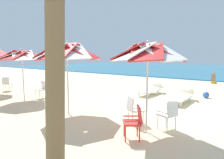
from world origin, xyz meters
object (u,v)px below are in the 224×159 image
(plastic_chair_1, at_px, (134,108))
(plastic_chair_3, at_px, (53,98))
(plastic_chair_2, at_px, (134,120))
(beachgoer_seated, at_px, (214,80))
(beach_umbrella_0, at_px, (148,53))
(sun_lounger_2, at_px, (151,90))
(sun_lounger_1, at_px, (181,97))
(plastic_chair_5, at_px, (7,83))
(plastic_chair_0, at_px, (169,113))
(plastic_chair_4, at_px, (42,88))
(beach_ball, at_px, (206,95))
(beach_umbrella_2, at_px, (22,56))
(beach_umbrella_1, at_px, (67,52))

(plastic_chair_1, distance_m, plastic_chair_3, 3.39)
(plastic_chair_2, relative_size, beachgoer_seated, 0.94)
(beach_umbrella_0, xyz_separation_m, plastic_chair_3, (-3.96, -0.22, -1.71))
(sun_lounger_2, bearing_deg, beach_umbrella_0, -66.31)
(beach_umbrella_0, height_order, sun_lounger_1, beach_umbrella_0)
(plastic_chair_5, bearing_deg, plastic_chair_2, -7.63)
(sun_lounger_2, distance_m, beachgoer_seated, 7.59)
(plastic_chair_0, xyz_separation_m, plastic_chair_3, (-4.41, -0.72, 0.00))
(plastic_chair_3, xyz_separation_m, plastic_chair_4, (-2.36, 1.04, 0.00))
(plastic_chair_1, bearing_deg, beach_umbrella_0, -31.01)
(beachgoer_seated, bearing_deg, beach_umbrella_0, -89.63)
(plastic_chair_0, height_order, plastic_chair_2, same)
(beach_ball, bearing_deg, beach_umbrella_2, -141.15)
(beach_umbrella_0, xyz_separation_m, plastic_chair_2, (-0.04, -0.61, -1.71))
(plastic_chair_1, height_order, beach_umbrella_1, beach_umbrella_1)
(plastic_chair_1, distance_m, plastic_chair_5, 9.33)
(sun_lounger_2, relative_size, beachgoer_seated, 2.34)
(beach_umbrella_0, relative_size, beach_umbrella_2, 1.02)
(plastic_chair_3, relative_size, beach_umbrella_2, 0.35)
(beach_umbrella_1, height_order, plastic_chair_4, beach_umbrella_1)
(beach_umbrella_1, xyz_separation_m, plastic_chair_4, (-3.24, 1.01, -1.79))
(plastic_chair_3, bearing_deg, plastic_chair_5, 171.14)
(plastic_chair_4, bearing_deg, beachgoer_seated, 61.39)
(beach_umbrella_0, xyz_separation_m, plastic_chair_4, (-6.32, 0.82, -1.71))
(beach_umbrella_1, xyz_separation_m, beach_ball, (3.57, 6.07, -2.12))
(beach_umbrella_0, distance_m, beach_umbrella_2, 6.71)
(plastic_chair_1, bearing_deg, plastic_chair_3, -169.91)
(beach_umbrella_1, relative_size, plastic_chair_4, 3.10)
(plastic_chair_3, xyz_separation_m, beachgoer_seated, (3.88, 12.49, -0.20))
(plastic_chair_5, height_order, beach_ball, plastic_chair_5)
(beach_umbrella_2, bearing_deg, beachgoer_seated, 61.43)
(plastic_chair_3, bearing_deg, beach_ball, 53.89)
(beach_ball, bearing_deg, plastic_chair_5, -153.64)
(plastic_chair_1, xyz_separation_m, beach_umbrella_1, (-2.46, -0.56, 1.79))
(plastic_chair_2, xyz_separation_m, plastic_chair_4, (-6.28, 1.44, 0.00))
(sun_lounger_1, distance_m, sun_lounger_2, 2.12)
(sun_lounger_2, bearing_deg, plastic_chair_0, -59.48)
(plastic_chair_3, xyz_separation_m, beach_ball, (4.45, 6.10, -0.34))
(beach_umbrella_2, bearing_deg, sun_lounger_2, 47.18)
(beach_umbrella_1, relative_size, sun_lounger_2, 1.24)
(plastic_chair_3, distance_m, beach_umbrella_2, 3.23)
(sun_lounger_1, bearing_deg, plastic_chair_4, -151.58)
(beach_umbrella_0, bearing_deg, plastic_chair_2, -93.42)
(plastic_chair_5, height_order, sun_lounger_2, plastic_chair_5)
(plastic_chair_1, bearing_deg, beachgoer_seated, 87.38)
(plastic_chair_2, height_order, sun_lounger_2, plastic_chair_2)
(plastic_chair_4, bearing_deg, plastic_chair_5, -178.23)
(plastic_chair_0, xyz_separation_m, plastic_chair_5, (-10.40, 0.21, 0.00))
(plastic_chair_0, distance_m, sun_lounger_1, 3.69)
(beach_umbrella_2, xyz_separation_m, beachgoer_seated, (6.63, 12.19, -1.87))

